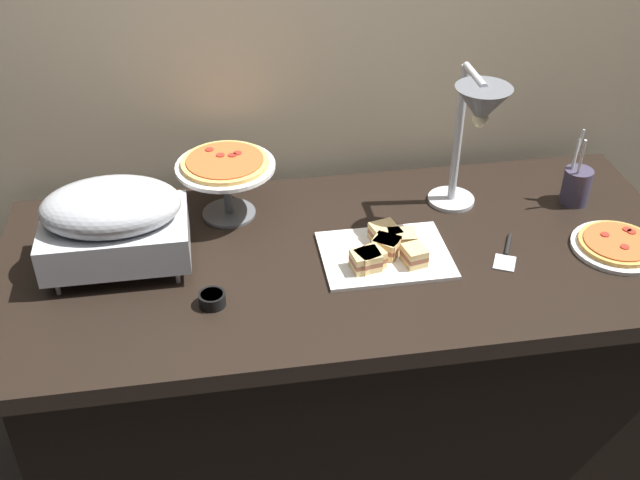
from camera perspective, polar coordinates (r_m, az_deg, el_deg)
ground_plane at (r=2.65m, az=1.64°, el=-14.34°), size 8.00×8.00×0.00m
back_wall at (r=2.37m, az=-0.16°, el=14.90°), size 4.40×0.04×2.40m
buffet_table at (r=2.38m, az=1.79°, el=-8.26°), size 1.90×0.84×0.76m
chafing_dish at (r=2.08m, az=-14.92°, el=1.34°), size 0.38×0.25×0.25m
heat_lamp at (r=2.13m, az=11.41°, el=8.87°), size 0.15×0.29×0.44m
pizza_plate_front at (r=2.29m, az=21.00°, el=-0.36°), size 0.25×0.25×0.03m
pizza_plate_center at (r=2.23m, az=-6.93°, el=5.13°), size 0.28×0.28×0.19m
sandwich_platter at (r=2.11m, az=4.86°, el=-0.79°), size 0.35×0.26×0.06m
sauce_cup_near at (r=2.33m, az=-17.93°, el=1.20°), size 0.07×0.07×0.04m
sauce_cup_far at (r=1.97m, az=-7.92°, el=-4.29°), size 0.07×0.07×0.03m
utensil_holder at (r=2.45m, az=18.27°, el=3.83°), size 0.08×0.08×0.23m
serving_spatula at (r=2.18m, az=13.50°, el=-1.02°), size 0.11×0.17×0.01m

